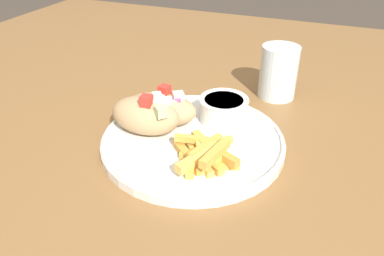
% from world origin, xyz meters
% --- Properties ---
extents(table, '(1.53, 1.53, 0.75)m').
position_xyz_m(table, '(0.00, 0.00, 0.69)').
color(table, brown).
rests_on(table, ground_plane).
extents(plate, '(0.28, 0.28, 0.02)m').
position_xyz_m(plate, '(0.04, -0.00, 0.76)').
color(plate, white).
rests_on(plate, table).
extents(pita_sandwich_near, '(0.11, 0.07, 0.07)m').
position_xyz_m(pita_sandwich_near, '(-0.04, -0.01, 0.79)').
color(pita_sandwich_near, tan).
rests_on(pita_sandwich_near, plate).
extents(pita_sandwich_far, '(0.13, 0.09, 0.06)m').
position_xyz_m(pita_sandwich_far, '(-0.03, 0.02, 0.79)').
color(pita_sandwich_far, tan).
rests_on(pita_sandwich_far, plate).
extents(fries_pile, '(0.11, 0.12, 0.03)m').
position_xyz_m(fries_pile, '(0.07, -0.05, 0.78)').
color(fries_pile, gold).
rests_on(fries_pile, plate).
extents(sauce_ramekin, '(0.08, 0.08, 0.04)m').
position_xyz_m(sauce_ramekin, '(0.06, 0.07, 0.79)').
color(sauce_ramekin, white).
rests_on(sauce_ramekin, plate).
extents(water_glass, '(0.07, 0.07, 0.10)m').
position_xyz_m(water_glass, '(0.12, 0.22, 0.80)').
color(water_glass, silver).
rests_on(water_glass, table).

